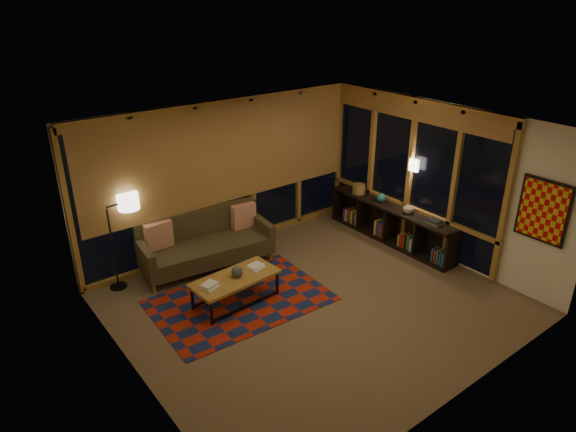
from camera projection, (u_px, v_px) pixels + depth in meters
floor at (315, 303)px, 7.81m from camera, size 5.50×5.00×0.01m
ceiling at (319, 129)px, 6.70m from camera, size 5.50×5.00×0.01m
walls at (317, 223)px, 7.26m from camera, size 5.51×5.01×2.70m
window_wall_back at (227, 177)px, 9.01m from camera, size 5.30×0.16×2.60m
window_wall_right at (409, 173)px, 9.18m from camera, size 0.16×3.70×2.60m
wall_art at (543, 211)px, 7.39m from camera, size 0.06×0.74×0.94m
wall_sconce at (414, 165)px, 8.96m from camera, size 0.12×0.18×0.22m
sofa at (206, 242)px, 8.67m from camera, size 2.29×1.14×0.90m
pillow_left at (159, 236)px, 8.40m from camera, size 0.45×0.16×0.45m
pillow_right at (244, 216)px, 9.11m from camera, size 0.44×0.16×0.44m
area_rug at (240, 300)px, 7.87m from camera, size 2.68×1.85×0.01m
coffee_table at (236, 290)px, 7.74m from camera, size 1.36×0.69×0.44m
book_stack_a at (209, 286)px, 7.37m from camera, size 0.27×0.24×0.07m
book_stack_b at (256, 266)px, 7.89m from camera, size 0.30×0.26×0.05m
ceramic_pot at (237, 271)px, 7.63m from camera, size 0.21×0.21×0.17m
floor_lamp at (112, 245)px, 7.92m from camera, size 0.54×0.38×1.52m
bookshelf at (391, 224)px, 9.59m from camera, size 0.40×2.79×0.70m
basket at (359, 189)px, 10.02m from camera, size 0.29×0.29×0.18m
teal_bowl at (381, 198)px, 9.62m from camera, size 0.19×0.19×0.17m
vase at (408, 208)px, 9.14m from camera, size 0.21×0.21×0.20m
shelf_book_stack at (435, 222)px, 8.75m from camera, size 0.20×0.26×0.07m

